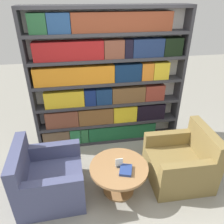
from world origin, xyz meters
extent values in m
plane|color=gray|center=(0.00, 0.00, 0.00)|extent=(14.00, 14.00, 0.00)
cube|color=silver|center=(0.00, 1.53, 1.19)|extent=(2.61, 0.05, 2.38)
cube|color=#333338|center=(-1.28, 1.40, 1.19)|extent=(0.05, 0.30, 2.38)
cube|color=#333338|center=(1.28, 1.40, 1.19)|extent=(0.05, 0.30, 2.38)
cube|color=#333338|center=(0.00, 1.40, 0.03)|extent=(2.51, 0.30, 0.05)
cube|color=#333338|center=(0.00, 1.40, 0.40)|extent=(2.51, 0.30, 0.05)
cube|color=#333338|center=(0.00, 1.40, 0.79)|extent=(2.51, 0.30, 0.05)
cube|color=#333338|center=(0.00, 1.40, 1.19)|extent=(2.51, 0.30, 0.05)
cube|color=#333338|center=(0.00, 1.40, 1.59)|extent=(2.51, 0.30, 0.05)
cube|color=#333338|center=(0.00, 1.40, 1.99)|extent=(2.51, 0.30, 0.05)
cube|color=#333338|center=(0.00, 1.40, 2.36)|extent=(2.51, 0.30, 0.05)
cube|color=brown|center=(-0.99, 1.38, 0.20)|extent=(0.48, 0.20, 0.29)
cube|color=#2A7543|center=(-0.65, 1.38, 0.20)|extent=(0.19, 0.20, 0.29)
cube|color=#2B693B|center=(-0.48, 1.38, 0.20)|extent=(0.14, 0.20, 0.29)
cube|color=#1B5A33|center=(0.24, 1.38, 0.20)|extent=(1.29, 0.20, 0.29)
cube|color=brown|center=(-0.85, 1.38, 0.58)|extent=(0.57, 0.20, 0.31)
cube|color=brown|center=(-0.25, 1.38, 0.58)|extent=(0.62, 0.20, 0.31)
cube|color=gold|center=(0.28, 1.38, 0.58)|extent=(0.43, 0.20, 0.31)
cube|color=black|center=(0.77, 1.38, 0.58)|extent=(0.53, 0.20, 0.31)
cube|color=gold|center=(-0.77, 1.38, 0.96)|extent=(0.66, 0.20, 0.28)
cube|color=navy|center=(-0.34, 1.38, 0.96)|extent=(0.19, 0.20, 0.28)
cube|color=navy|center=(-0.10, 1.38, 0.96)|extent=(0.27, 0.20, 0.28)
cube|color=brown|center=(0.33, 1.38, 0.96)|extent=(0.59, 0.20, 0.28)
cube|color=maroon|center=(0.81, 1.38, 0.96)|extent=(0.35, 0.20, 0.28)
cube|color=orange|center=(-0.57, 1.38, 1.36)|extent=(1.29, 0.20, 0.29)
cube|color=#10284C|center=(0.31, 1.38, 1.36)|extent=(0.45, 0.20, 0.29)
cube|color=orange|center=(0.64, 1.38, 1.36)|extent=(0.20, 0.20, 0.29)
cube|color=gold|center=(0.88, 1.38, 1.36)|extent=(0.27, 0.20, 0.29)
cube|color=maroon|center=(-0.63, 1.38, 1.76)|extent=(1.06, 0.20, 0.29)
cube|color=brown|center=(0.07, 1.38, 1.76)|extent=(0.32, 0.20, 0.29)
cube|color=black|center=(0.30, 1.38, 1.76)|extent=(0.13, 0.20, 0.29)
cube|color=navy|center=(0.63, 1.38, 1.76)|extent=(0.51, 0.20, 0.29)
cube|color=black|center=(1.05, 1.38, 1.76)|extent=(0.31, 0.20, 0.29)
cube|color=#21502E|center=(-1.03, 1.38, 2.15)|extent=(0.25, 0.20, 0.28)
cube|color=navy|center=(-0.73, 1.38, 2.15)|extent=(0.32, 0.20, 0.28)
cube|color=brown|center=(0.21, 1.38, 2.15)|extent=(1.53, 0.20, 0.28)
cube|color=#42476B|center=(-1.00, 0.22, 0.19)|extent=(0.89, 0.87, 0.38)
cube|color=#42476B|center=(-1.36, 0.22, 0.61)|extent=(0.16, 0.85, 0.46)
cube|color=#42476B|center=(-0.92, -0.14, 0.50)|extent=(0.73, 0.14, 0.23)
cube|color=#42476B|center=(-0.94, 0.59, 0.50)|extent=(0.73, 0.14, 0.23)
cube|color=olive|center=(0.86, 0.22, 0.19)|extent=(0.88, 0.87, 0.38)
cube|color=olive|center=(1.22, 0.22, 0.61)|extent=(0.16, 0.85, 0.46)
cube|color=olive|center=(0.80, 0.59, 0.50)|extent=(0.73, 0.14, 0.23)
cube|color=olive|center=(0.78, -0.14, 0.50)|extent=(0.73, 0.14, 0.23)
cylinder|color=olive|center=(-0.07, 0.13, 0.21)|extent=(0.15, 0.15, 0.42)
cylinder|color=olive|center=(-0.07, 0.13, 0.01)|extent=(0.44, 0.44, 0.03)
cylinder|color=olive|center=(-0.07, 0.13, 0.44)|extent=(0.81, 0.81, 0.04)
cube|color=black|center=(-0.07, 0.13, 0.46)|extent=(0.06, 0.06, 0.01)
cube|color=silver|center=(-0.07, 0.13, 0.52)|extent=(0.10, 0.01, 0.14)
cube|color=navy|center=(0.00, 0.03, 0.48)|extent=(0.22, 0.25, 0.04)
camera|label=1|loc=(-0.55, -2.06, 2.56)|focal=35.00mm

